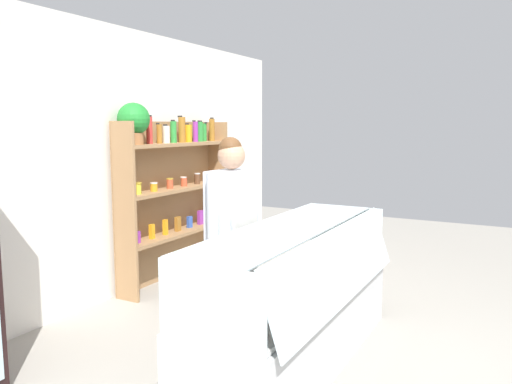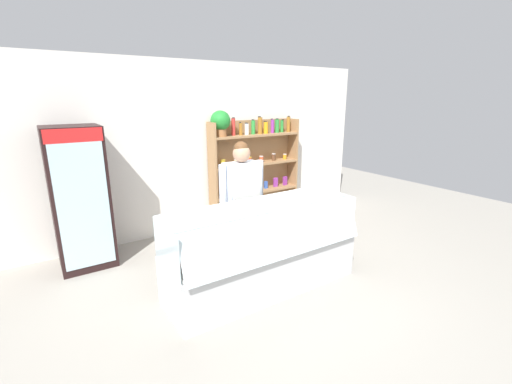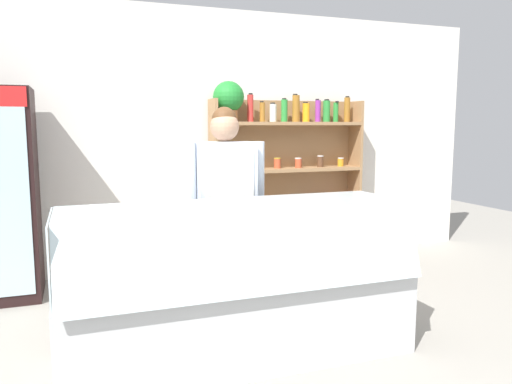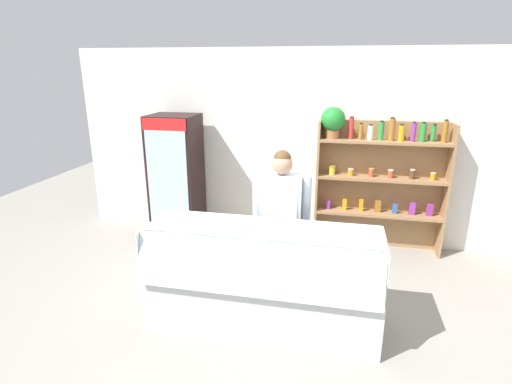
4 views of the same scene
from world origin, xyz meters
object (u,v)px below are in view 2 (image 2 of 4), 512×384
object	(u,v)px
drinks_fridge	(80,199)
shop_clerk	(242,195)
deli_display_case	(262,263)
shelving_unit	(249,158)

from	to	relation	value
drinks_fridge	shop_clerk	xyz separation A→B (m)	(1.69, -1.18, 0.06)
drinks_fridge	deli_display_case	size ratio (longest dim) A/B	0.82
deli_display_case	shop_clerk	distance (m)	0.89
shelving_unit	deli_display_case	distance (m)	2.45
deli_display_case	shelving_unit	bearing A→B (deg)	61.55
drinks_fridge	deli_display_case	distance (m)	2.45
shelving_unit	shop_clerk	xyz separation A→B (m)	(-1.01, -1.44, -0.16)
shelving_unit	shop_clerk	world-z (taller)	shelving_unit
drinks_fridge	shop_clerk	bearing A→B (deg)	-34.83
drinks_fridge	shelving_unit	xyz separation A→B (m)	(2.70, 0.26, 0.22)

